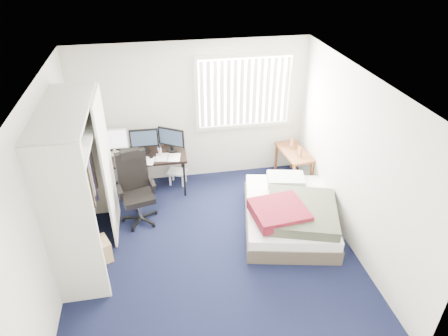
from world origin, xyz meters
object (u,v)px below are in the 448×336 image
(office_chair, at_px, (137,195))
(bed, at_px, (290,213))
(desk, at_px, (143,152))
(nightstand, at_px, (294,155))

(office_chair, bearing_deg, bed, -15.72)
(desk, xyz_separation_m, office_chair, (-0.13, -0.81, -0.30))
(desk, height_order, office_chair, office_chair)
(office_chair, bearing_deg, desk, 80.89)
(nightstand, distance_m, bed, 1.44)
(office_chair, relative_size, nightstand, 1.33)
(desk, height_order, nightstand, desk)
(office_chair, relative_size, bed, 0.59)
(desk, bearing_deg, office_chair, -99.11)
(nightstand, bearing_deg, desk, 177.21)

